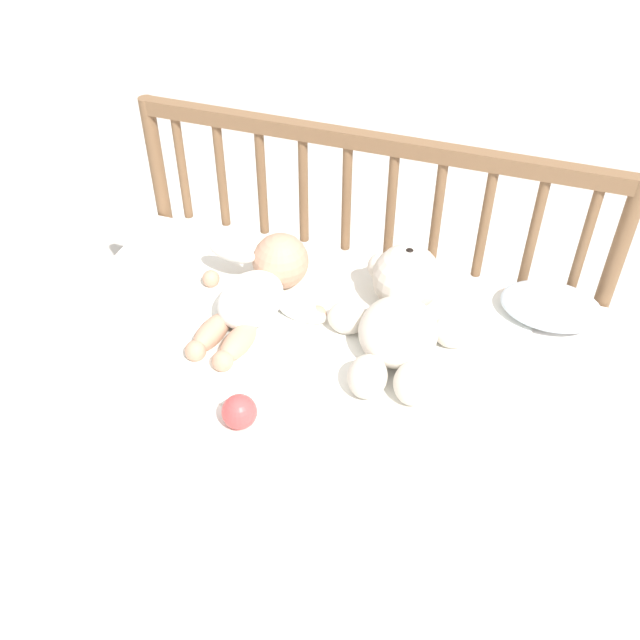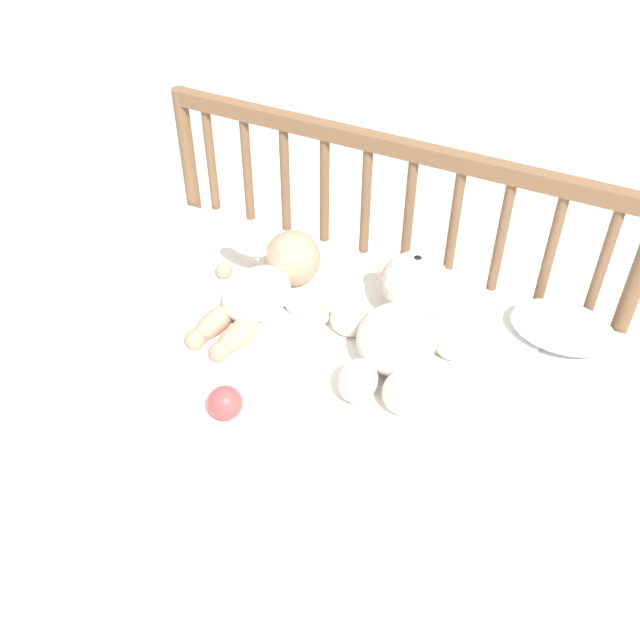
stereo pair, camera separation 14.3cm
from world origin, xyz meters
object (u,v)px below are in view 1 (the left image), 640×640
Objects in this scene: baby at (260,289)px; small_pillow at (551,306)px; teddy_bear at (401,311)px; toy_ball at (239,412)px.

baby is 0.62m from small_pillow.
teddy_bear is 0.33m from small_pillow.
teddy_bear is 0.31m from baby.
toy_ball is at bearing -135.58° from small_pillow.
baby is at bearing -176.82° from teddy_bear.
baby is (-0.31, -0.02, -0.01)m from teddy_bear.
small_pillow is at bearing 28.34° from teddy_bear.
teddy_bear is at bearing -151.66° from small_pillow.
teddy_bear is at bearing 3.18° from baby.
baby is at bearing 106.44° from toy_ball.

